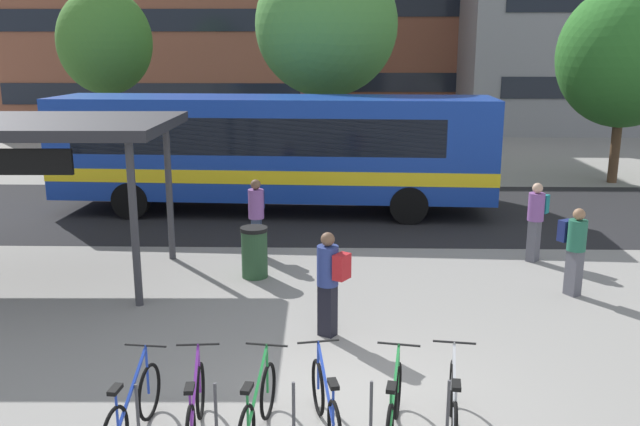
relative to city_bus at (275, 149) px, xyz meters
The scene contains 19 objects.
ground 11.39m from the city_bus, 80.36° to the right, with size 200.00×200.00×0.00m, color gray.
bus_lane_asphalt 2.59m from the city_bus, ahead, with size 80.00×7.20×0.01m, color #232326.
city_bus is the anchor object (origin of this frame).
parked_bicycle_blue_0 11.60m from the city_bus, 93.31° to the right, with size 0.52×1.72×0.99m.
parked_bicycle_purple_1 11.54m from the city_bus, 89.71° to the right, with size 0.52×1.72×0.99m.
parked_bicycle_green_2 11.55m from the city_bus, 86.11° to the right, with size 0.52×1.71×0.99m.
parked_bicycle_blue_3 11.52m from the city_bus, 82.09° to the right, with size 0.56×1.69×0.99m.
parked_bicycle_green_4 11.72m from the city_bus, 78.28° to the right, with size 0.52×1.70×0.99m.
parked_bicycle_silver_5 11.81m from the city_bus, 74.84° to the right, with size 0.52×1.71×0.99m.
transit_shelter 7.51m from the city_bus, 126.56° to the right, with size 5.99×3.68×3.17m.
commuter_navy_pack_1 8.94m from the city_bus, 46.88° to the right, with size 0.52×0.61×1.66m.
commuter_teal_pack_2 7.48m from the city_bus, 36.64° to the right, with size 0.57×0.60×1.72m.
commuter_red_pack_3 8.66m from the city_bus, 79.40° to the right, with size 0.61×0.54×1.71m.
commuter_navy_pack_5 4.30m from the city_bus, 90.73° to the right, with size 0.35×0.53×1.73m.
trash_bin 5.79m from the city_bus, 89.39° to the right, with size 0.55×0.55×1.03m.
street_tree_0 5.83m from the city_bus, 73.32° to the left, with size 4.70×4.70×7.59m.
street_tree_1 8.79m from the city_bus, 139.89° to the left, with size 3.24×3.24×6.52m.
street_tree_2 12.31m from the city_bus, 21.83° to the left, with size 4.39×4.39×6.58m.
building_centre_block 27.83m from the city_bus, 87.43° to the left, with size 18.46×11.32×12.79m.
Camera 1 is at (-0.22, -7.37, 4.46)m, focal length 37.70 mm.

